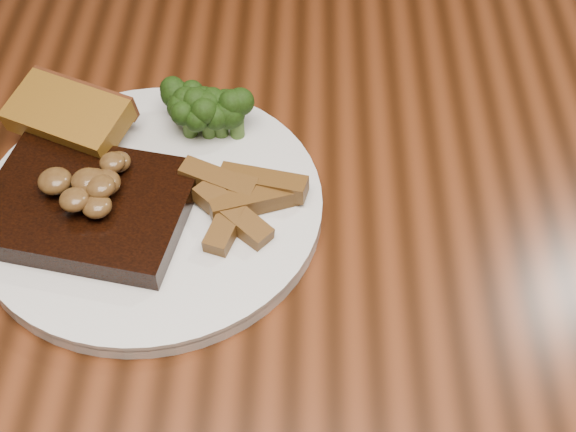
% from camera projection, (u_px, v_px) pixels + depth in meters
% --- Properties ---
extents(dining_table, '(1.60, 0.90, 0.75)m').
position_uv_depth(dining_table, '(278.00, 287.00, 0.76)').
color(dining_table, '#532610').
rests_on(dining_table, ground).
extents(chair_far, '(0.55, 0.55, 0.96)m').
position_uv_depth(chair_far, '(328.00, 9.00, 1.27)').
color(chair_far, black).
rests_on(chair_far, ground).
extents(plate, '(0.32, 0.32, 0.01)m').
position_uv_depth(plate, '(152.00, 207.00, 0.69)').
color(plate, silver).
rests_on(plate, dining_table).
extents(steak, '(0.19, 0.16, 0.02)m').
position_uv_depth(steak, '(88.00, 208.00, 0.67)').
color(steak, black).
rests_on(steak, plate).
extents(steak_bone, '(0.14, 0.04, 0.02)m').
position_uv_depth(steak_bone, '(75.00, 265.00, 0.63)').
color(steak_bone, beige).
rests_on(steak_bone, plate).
extents(mushroom_pile, '(0.08, 0.08, 0.03)m').
position_uv_depth(mushroom_pile, '(88.00, 183.00, 0.65)').
color(mushroom_pile, brown).
rests_on(mushroom_pile, steak).
extents(garlic_bread, '(0.12, 0.10, 0.02)m').
position_uv_depth(garlic_bread, '(72.00, 132.00, 0.73)').
color(garlic_bread, '#865E18').
rests_on(garlic_bread, plate).
extents(potato_wedges, '(0.10, 0.10, 0.02)m').
position_uv_depth(potato_wedges, '(245.00, 184.00, 0.69)').
color(potato_wedges, brown).
rests_on(potato_wedges, plate).
extents(broccoli_cluster, '(0.08, 0.08, 0.04)m').
position_uv_depth(broccoli_cluster, '(200.00, 117.00, 0.73)').
color(broccoli_cluster, '#1A3A0D').
rests_on(broccoli_cluster, plate).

